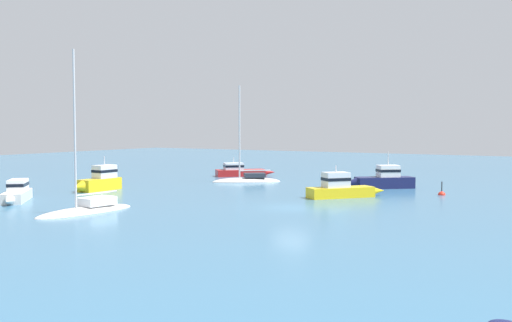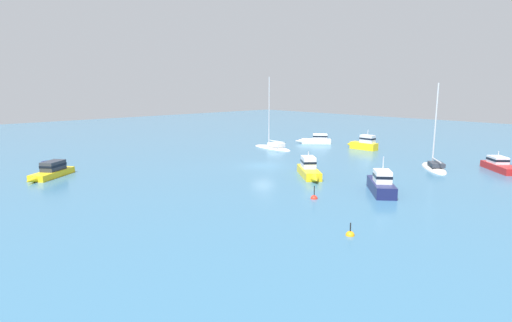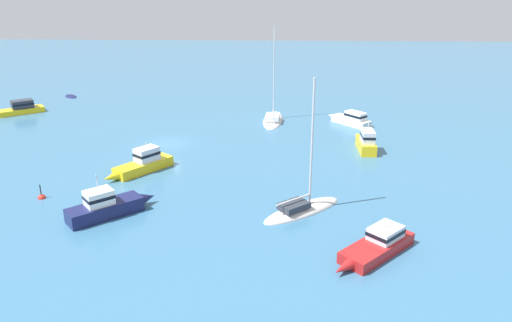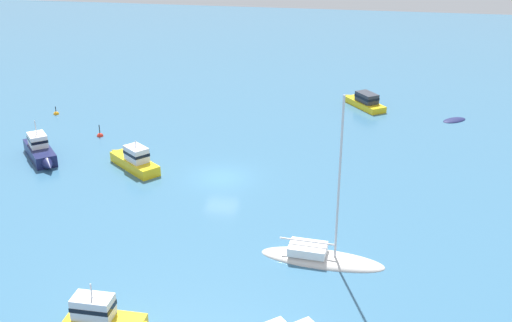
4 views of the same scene
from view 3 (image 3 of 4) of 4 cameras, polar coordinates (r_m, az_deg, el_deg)
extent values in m
plane|color=teal|center=(50.46, -10.09, 1.96)|extent=(160.00, 160.00, 0.00)
cube|color=yellow|center=(48.76, 12.38, 1.76)|extent=(3.94, 1.41, 1.03)
cone|color=yellow|center=(51.00, 11.93, 2.64)|extent=(0.98, 1.03, 1.03)
cube|color=silver|center=(47.89, 12.60, 2.77)|extent=(1.98, 1.12, 1.14)
cube|color=black|center=(47.87, 12.60, 2.83)|extent=(2.03, 1.16, 0.24)
cylinder|color=silver|center=(47.61, 12.68, 3.86)|extent=(0.08, 0.08, 0.77)
cube|color=#B21E1E|center=(31.53, 13.60, -9.57)|extent=(5.11, 5.12, 0.72)
cone|color=#B21E1E|center=(29.17, 9.86, -11.94)|extent=(1.46, 1.46, 0.72)
cube|color=silver|center=(31.77, 14.53, -7.89)|extent=(2.49, 2.49, 0.75)
cube|color=black|center=(31.75, 14.53, -7.83)|extent=(2.54, 2.55, 0.24)
cylinder|color=silver|center=(31.46, 14.64, -6.81)|extent=(0.08, 0.08, 0.60)
cube|color=yellow|center=(43.79, -12.67, -0.61)|extent=(5.08, 4.56, 0.81)
cone|color=yellow|center=(42.14, -16.19, -1.80)|extent=(1.53, 1.46, 0.81)
cube|color=silver|center=(43.67, -12.33, 0.76)|extent=(2.31, 2.21, 1.18)
cube|color=black|center=(43.65, -12.34, 0.83)|extent=(2.36, 2.27, 0.24)
cylinder|color=silver|center=(43.40, -12.42, 1.80)|extent=(0.08, 0.08, 0.51)
cube|color=yellow|center=(66.73, -25.16, 5.19)|extent=(4.42, 5.13, 0.63)
cube|color=#2D333D|center=(66.59, -25.06, 5.89)|extent=(2.53, 2.74, 0.97)
cube|color=black|center=(66.58, -25.07, 5.93)|extent=(2.59, 2.80, 0.24)
ellipsoid|color=silver|center=(57.68, 1.94, 4.65)|extent=(7.68, 2.75, 0.74)
cube|color=white|center=(56.64, 1.87, 5.02)|extent=(2.37, 1.69, 0.53)
cylinder|color=silver|center=(57.17, 2.07, 10.07)|extent=(0.13, 0.13, 10.07)
cylinder|color=silver|center=(56.47, 1.88, 5.51)|extent=(3.39, 0.36, 0.11)
cube|color=silver|center=(56.88, 10.74, 4.46)|extent=(4.45, 4.17, 0.76)
cone|color=silver|center=(58.67, 8.63, 5.09)|extent=(1.37, 1.33, 0.76)
cube|color=white|center=(56.31, 11.26, 5.09)|extent=(2.47, 2.37, 0.82)
cube|color=black|center=(56.29, 11.26, 5.13)|extent=(2.53, 2.43, 0.24)
cube|color=#191E4C|center=(36.43, -16.80, -5.33)|extent=(4.61, 5.00, 1.00)
cone|color=#191E4C|center=(37.53, -12.34, -4.11)|extent=(1.60, 1.63, 1.00)
cube|color=white|center=(35.90, -17.45, -3.99)|extent=(2.19, 2.25, 1.05)
cube|color=black|center=(35.88, -17.46, -3.91)|extent=(2.25, 2.30, 0.24)
cylinder|color=silver|center=(35.47, -17.64, -2.34)|extent=(0.08, 0.08, 1.19)
ellipsoid|color=silver|center=(36.00, 5.28, -5.68)|extent=(5.79, 6.52, 0.91)
cube|color=#2D333D|center=(35.21, 4.32, -5.08)|extent=(2.34, 2.44, 0.42)
cylinder|color=silver|center=(34.53, 6.39, 2.05)|extent=(0.16, 0.16, 9.05)
cylinder|color=silver|center=(35.00, 4.30, -4.42)|extent=(2.02, 2.46, 0.13)
ellipsoid|color=#191E4C|center=(73.40, -20.32, 6.88)|extent=(2.91, 2.72, 0.38)
sphere|color=red|center=(41.11, -23.19, -3.90)|extent=(0.60, 0.60, 0.60)
cylinder|color=black|center=(40.84, -23.33, -3.01)|extent=(0.08, 0.08, 0.79)
camera|label=1|loc=(89.39, -18.01, 13.15)|focal=43.08mm
camera|label=2|loc=(45.88, -69.40, -1.36)|focal=28.82mm
camera|label=4|loc=(65.83, 33.89, 21.23)|focal=43.47mm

